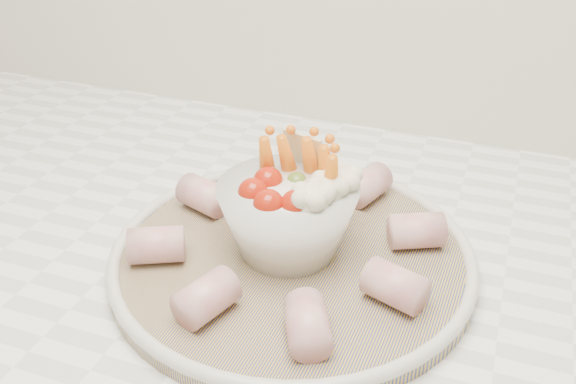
% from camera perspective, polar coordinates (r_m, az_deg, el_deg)
% --- Properties ---
extents(serving_platter, '(0.34, 0.34, 0.02)m').
position_cam_1_polar(serving_platter, '(0.59, 0.39, -5.69)').
color(serving_platter, navy).
rests_on(serving_platter, kitchen_counter).
extents(veggie_bowl, '(0.13, 0.13, 0.10)m').
position_cam_1_polar(veggie_bowl, '(0.57, 0.23, -1.78)').
color(veggie_bowl, white).
rests_on(veggie_bowl, serving_platter).
extents(cured_meat_rolls, '(0.27, 0.27, 0.03)m').
position_cam_1_polar(cured_meat_rolls, '(0.58, 0.36, -4.00)').
color(cured_meat_rolls, '#BC5663').
rests_on(cured_meat_rolls, serving_platter).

